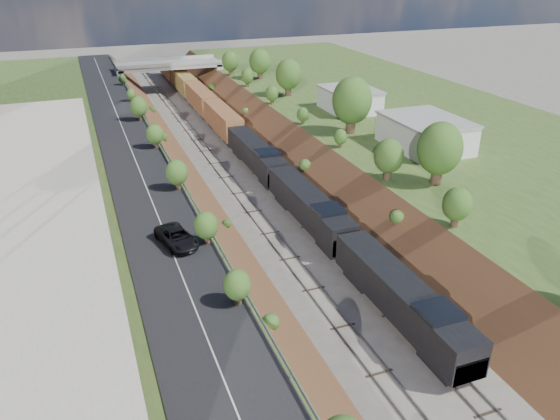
{
  "coord_description": "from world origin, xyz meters",
  "views": [
    {
      "loc": [
        -21.69,
        -9.8,
        29.85
      ],
      "look_at": [
        -3.72,
        37.71,
        6.0
      ],
      "focal_mm": 35.0,
      "sensor_mm": 36.0,
      "label": 1
    }
  ],
  "objects": [
    {
      "name": "embankment_left",
      "position": [
        -11.0,
        60.0,
        0.0
      ],
      "size": [
        10.0,
        180.0,
        10.0
      ],
      "primitive_type": "cube",
      "rotation": [
        0.0,
        0.79,
        0.0
      ],
      "color": "brown",
      "rests_on": "ground"
    },
    {
      "name": "platform_right",
      "position": [
        33.0,
        60.0,
        2.5
      ],
      "size": [
        44.0,
        180.0,
        5.0
      ],
      "primitive_type": "cube",
      "color": "#3D5221",
      "rests_on": "ground"
    },
    {
      "name": "white_building_near",
      "position": [
        23.5,
        52.0,
        7.0
      ],
      "size": [
        9.0,
        12.0,
        4.0
      ],
      "primitive_type": "cube",
      "color": "silver",
      "rests_on": "platform_right"
    },
    {
      "name": "embankment_right",
      "position": [
        11.0,
        60.0,
        0.0
      ],
      "size": [
        10.0,
        180.0,
        10.0
      ],
      "primitive_type": "cube",
      "rotation": [
        0.0,
        0.79,
        0.0
      ],
      "color": "brown",
      "rests_on": "ground"
    },
    {
      "name": "road",
      "position": [
        -15.5,
        60.0,
        5.05
      ],
      "size": [
        8.0,
        180.0,
        0.1
      ],
      "primitive_type": "cube",
      "color": "black",
      "rests_on": "platform_left"
    },
    {
      "name": "guardrail",
      "position": [
        -11.4,
        59.8,
        5.55
      ],
      "size": [
        0.1,
        171.0,
        0.7
      ],
      "color": "#99999E",
      "rests_on": "platform_left"
    },
    {
      "name": "tree_right_large",
      "position": [
        17.0,
        40.0,
        9.38
      ],
      "size": [
        5.25,
        5.25,
        7.61
      ],
      "color": "#473323",
      "rests_on": "platform_right"
    },
    {
      "name": "freight_train",
      "position": [
        2.6,
        81.32,
        2.69
      ],
      "size": [
        3.23,
        129.63,
        4.77
      ],
      "color": "black",
      "rests_on": "ground"
    },
    {
      "name": "white_building_far",
      "position": [
        23.0,
        74.0,
        6.8
      ],
      "size": [
        8.0,
        10.0,
        3.6
      ],
      "primitive_type": "cube",
      "color": "silver",
      "rests_on": "platform_right"
    },
    {
      "name": "tree_left_crest",
      "position": [
        -11.8,
        20.0,
        7.04
      ],
      "size": [
        2.45,
        2.45,
        3.55
      ],
      "color": "#473323",
      "rests_on": "platform_left"
    },
    {
      "name": "suv",
      "position": [
        -14.8,
        35.78,
        5.88
      ],
      "size": [
        3.83,
        6.04,
        1.55
      ],
      "primitive_type": "imported",
      "rotation": [
        0.0,
        0.0,
        0.24
      ],
      "color": "black",
      "rests_on": "road"
    },
    {
      "name": "overpass",
      "position": [
        0.0,
        122.0,
        4.92
      ],
      "size": [
        24.5,
        8.3,
        7.4
      ],
      "color": "gray",
      "rests_on": "ground"
    },
    {
      "name": "rail_right_track",
      "position": [
        2.6,
        60.0,
        0.09
      ],
      "size": [
        1.58,
        180.0,
        0.18
      ],
      "primitive_type": "cube",
      "color": "gray",
      "rests_on": "ground"
    },
    {
      "name": "rail_left_track",
      "position": [
        -2.6,
        60.0,
        0.09
      ],
      "size": [
        1.58,
        180.0,
        0.18
      ],
      "primitive_type": "cube",
      "color": "gray",
      "rests_on": "ground"
    },
    {
      "name": "commercial_building",
      "position": [
        -28.0,
        38.0,
        8.51
      ],
      "size": [
        14.3,
        62.3,
        7.0
      ],
      "color": "maroon",
      "rests_on": "platform_left"
    }
  ]
}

